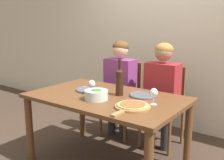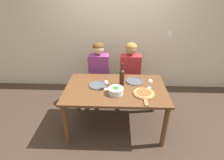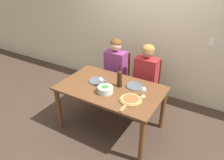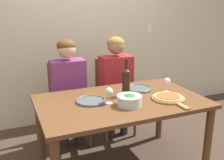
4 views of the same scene
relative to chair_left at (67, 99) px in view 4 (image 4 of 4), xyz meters
The scene contains 13 objects.
back_wall 1.07m from the chair_left, 60.79° to the left, with size 10.00×0.06×2.70m.
dining_table 0.89m from the chair_left, 68.23° to the right, with size 1.54×0.94×0.75m.
chair_left is the anchor object (origin of this frame).
chair_right 0.59m from the chair_left, ahead, with size 0.42×0.42×0.95m.
person_woman 0.26m from the chair_left, 90.00° to the right, with size 0.47×0.51×1.24m.
person_man 0.65m from the chair_left, 10.78° to the right, with size 0.47×0.51×1.24m.
wine_bottle 0.92m from the chair_left, 59.66° to the right, with size 0.08×0.08×0.36m.
broccoli_bowl 1.07m from the chair_left, 71.18° to the right, with size 0.22×0.22×0.10m.
dinner_plate_left 0.80m from the chair_left, 86.47° to the right, with size 0.28×0.28×0.02m.
dinner_plate_right 0.91m from the chair_left, 43.98° to the right, with size 0.28×0.28×0.02m.
pizza_on_board 1.26m from the chair_left, 53.19° to the right, with size 0.31×0.45×0.04m.
wine_glass_left 0.95m from the chair_left, 77.95° to the right, with size 0.07×0.07×0.15m.
wine_glass_right 1.21m from the chair_left, 43.52° to the right, with size 0.07×0.07×0.15m.
Camera 4 is at (-0.98, -2.09, 1.61)m, focal length 42.00 mm.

